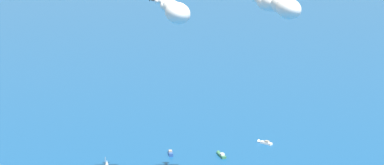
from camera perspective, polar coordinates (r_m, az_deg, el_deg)
motorboat_mid_cluster at (r=218.07m, az=6.75°, el=-5.55°), size 5.70×2.13×1.61m
motorboat_outer_ring_d at (r=204.11m, az=2.72°, el=-6.73°), size 5.83×3.60×1.66m
motorboat_outer_ring_e at (r=205.36m, az=-2.01°, el=-6.62°), size 5.05×4.14×1.52m
smoke_trail_lead at (r=124.39m, az=-1.65°, el=6.75°), size 39.38×26.40×5.60m
smoke_trail_wingman at (r=124.85m, az=7.50°, el=7.36°), size 39.73×25.93×5.33m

